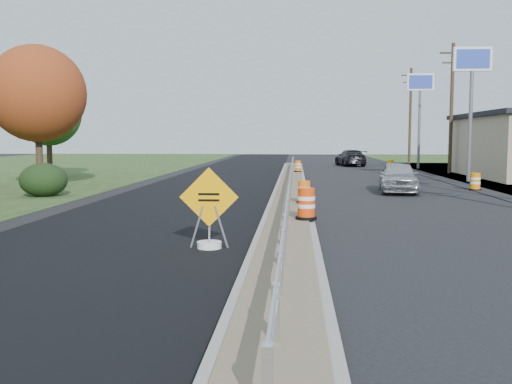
# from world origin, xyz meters

# --- Properties ---
(ground) EXTENTS (140.00, 140.00, 0.00)m
(ground) POSITION_xyz_m (0.00, 0.00, 0.00)
(ground) COLOR black
(ground) RESTS_ON ground
(milled_overlay) EXTENTS (7.20, 120.00, 0.01)m
(milled_overlay) POSITION_xyz_m (-4.40, 10.00, 0.01)
(milled_overlay) COLOR black
(milled_overlay) RESTS_ON ground
(median) EXTENTS (1.60, 55.00, 0.23)m
(median) POSITION_xyz_m (0.00, 8.00, 0.11)
(median) COLOR gray
(median) RESTS_ON ground
(guardrail) EXTENTS (0.10, 46.15, 0.72)m
(guardrail) POSITION_xyz_m (0.00, 9.00, 0.73)
(guardrail) COLOR silver
(guardrail) RESTS_ON median
(pylon_sign_mid) EXTENTS (2.20, 0.30, 7.90)m
(pylon_sign_mid) POSITION_xyz_m (10.50, 16.00, 6.48)
(pylon_sign_mid) COLOR slate
(pylon_sign_mid) RESTS_ON ground
(pylon_sign_north) EXTENTS (2.20, 0.30, 7.90)m
(pylon_sign_north) POSITION_xyz_m (10.50, 30.00, 6.48)
(pylon_sign_north) COLOR slate
(pylon_sign_north) RESTS_ON ground
(utility_pole_nmid) EXTENTS (1.90, 0.26, 9.40)m
(utility_pole_nmid) POSITION_xyz_m (11.50, 24.00, 4.93)
(utility_pole_nmid) COLOR #473523
(utility_pole_nmid) RESTS_ON ground
(utility_pole_north) EXTENTS (1.90, 0.26, 9.40)m
(utility_pole_north) POSITION_xyz_m (11.50, 39.00, 4.93)
(utility_pole_north) COLOR #473523
(utility_pole_north) RESTS_ON ground
(hedge_north) EXTENTS (2.09, 2.09, 1.52)m
(hedge_north) POSITION_xyz_m (-11.00, 6.00, 0.76)
(hedge_north) COLOR black
(hedge_north) RESTS_ON ground
(tree_near_red) EXTENTS (4.95, 4.95, 7.35)m
(tree_near_red) POSITION_xyz_m (-13.00, 10.00, 4.86)
(tree_near_red) COLOR #473523
(tree_near_red) RESTS_ON ground
(tree_near_back) EXTENTS (4.29, 4.29, 6.37)m
(tree_near_back) POSITION_xyz_m (-16.00, 18.00, 4.21)
(tree_near_back) COLOR #473523
(tree_near_back) RESTS_ON ground
(caution_sign) EXTENTS (1.41, 0.59, 1.95)m
(caution_sign) POSITION_xyz_m (-1.82, -5.29, 0.50)
(caution_sign) COLOR white
(caution_sign) RESTS_ON ground
(barrel_median_near) EXTENTS (0.63, 0.63, 0.93)m
(barrel_median_near) POSITION_xyz_m (0.55, -1.81, 0.68)
(barrel_median_near) COLOR black
(barrel_median_near) RESTS_ON median
(barrel_median_mid) EXTENTS (0.56, 0.56, 0.82)m
(barrel_median_mid) POSITION_xyz_m (0.55, 2.41, 0.62)
(barrel_median_mid) COLOR black
(barrel_median_mid) RESTS_ON median
(barrel_median_far) EXTENTS (0.53, 0.53, 0.78)m
(barrel_median_far) POSITION_xyz_m (0.40, 21.36, 0.61)
(barrel_median_far) COLOR black
(barrel_median_far) RESTS_ON median
(barrel_shoulder_near) EXTENTS (0.60, 0.60, 0.88)m
(barrel_shoulder_near) POSITION_xyz_m (9.20, 10.45, 0.42)
(barrel_shoulder_near) COLOR black
(barrel_shoulder_near) RESTS_ON ground
(barrel_shoulder_mid) EXTENTS (0.55, 0.55, 0.80)m
(barrel_shoulder_mid) POSITION_xyz_m (7.28, 19.04, 0.38)
(barrel_shoulder_mid) COLOR black
(barrel_shoulder_mid) RESTS_ON ground
(barrel_shoulder_far) EXTENTS (0.59, 0.59, 0.87)m
(barrel_shoulder_far) POSITION_xyz_m (7.73, 27.06, 0.42)
(barrel_shoulder_far) COLOR black
(barrel_shoulder_far) RESTS_ON ground
(car_silver) EXTENTS (2.24, 4.53, 1.48)m
(car_silver) POSITION_xyz_m (5.18, 9.18, 0.74)
(car_silver) COLOR #BCBBC1
(car_silver) RESTS_ON ground
(car_dark_far) EXTENTS (2.76, 5.38, 1.49)m
(car_dark_far) POSITION_xyz_m (5.30, 34.64, 0.75)
(car_dark_far) COLOR black
(car_dark_far) RESTS_ON ground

